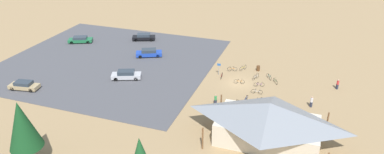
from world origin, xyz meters
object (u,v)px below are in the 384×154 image
bicycle_white_by_bin (257,92)px  bicycle_teal_lone_east (239,103)px  pine_center (22,125)px  bicycle_orange_yard_right (232,69)px  bicycle_green_trailside (276,81)px  car_blue_aisle_side (149,53)px  car_green_back_corner (80,40)px  bicycle_purple_back_row (259,85)px  bicycle_yellow_near_sign (243,68)px  visitor_near_lot (338,84)px  trash_bin (258,68)px  bicycle_black_edge_north (260,100)px  car_black_inner_stall (144,37)px  bicycle_silver_lone_west (256,77)px  bicycle_orange_edge_south (239,82)px  car_silver_mid_lot (126,75)px  car_tan_far_end (24,85)px  lot_sign (219,67)px  bicycle_red_yard_left (222,76)px  bike_pavilion (268,120)px  visitor_at_bikes (311,102)px  visitor_by_pavilion (216,100)px  bicycle_blue_yard_front (246,99)px

bicycle_white_by_bin → bicycle_teal_lone_east: (1.87, 4.28, -0.00)m
pine_center → bicycle_orange_yard_right: (-15.54, -30.88, -4.66)m
bicycle_green_trailside → car_blue_aisle_side: car_blue_aisle_side is taller
bicycle_teal_lone_east → car_green_back_corner: size_ratio=0.27×
bicycle_orange_yard_right → bicycle_purple_back_row: bicycle_orange_yard_right is taller
bicycle_yellow_near_sign → visitor_near_lot: visitor_near_lot is taller
trash_bin → bicycle_black_edge_north: size_ratio=0.65×
bicycle_white_by_bin → car_black_inner_stall: (26.50, -15.42, 0.39)m
bicycle_silver_lone_west → bicycle_black_edge_north: bicycle_silver_lone_west is taller
pine_center → bicycle_black_edge_north: (-21.85, -21.75, -4.70)m
bicycle_silver_lone_west → bicycle_orange_edge_south: 3.35m
car_silver_mid_lot → car_tan_far_end: (13.19, 8.43, -0.06)m
lot_sign → bicycle_purple_back_row: (-7.12, 1.97, -1.06)m
bicycle_red_yard_left → car_black_inner_stall: car_black_inner_stall is taller
trash_bin → bicycle_white_by_bin: (-1.21, 8.28, -0.10)m
car_blue_aisle_side → car_tan_far_end: (12.61, 18.27, -0.05)m
bike_pavilion → bicycle_orange_yard_right: 20.09m
visitor_at_bikes → visitor_near_lot: visitor_at_bikes is taller
bicycle_yellow_near_sign → pine_center: bearing=61.7°
bicycle_teal_lone_east → car_tan_far_end: car_tan_far_end is taller
car_silver_mid_lot → car_green_back_corner: (17.13, -11.87, -0.07)m
bicycle_red_yard_left → car_blue_aisle_side: (15.25, -4.28, 0.37)m
visitor_by_pavilion → bicycle_black_edge_north: bearing=-154.2°
bicycle_red_yard_left → bicycle_green_trailside: bearing=-173.7°
bicycle_green_trailside → car_blue_aisle_side: (23.91, -3.33, 0.41)m
lot_sign → visitor_by_pavilion: 10.02m
car_silver_mid_lot → car_blue_aisle_side: car_silver_mid_lot is taller
bicycle_white_by_bin → bicycle_yellow_near_sign: bicycle_yellow_near_sign is taller
bicycle_blue_yard_front → visitor_by_pavilion: visitor_by_pavilion is taller
bicycle_teal_lone_east → car_blue_aisle_side: size_ratio=0.27×
bicycle_silver_lone_west → bicycle_orange_edge_south: bearing=48.4°
bike_pavilion → lot_sign: size_ratio=6.35×
car_silver_mid_lot → visitor_near_lot: visitor_near_lot is taller
bicycle_white_by_bin → bicycle_silver_lone_west: bearing=-78.4°
bike_pavilion → trash_bin: bearing=-77.6°
bicycle_purple_back_row → car_black_inner_stall: 29.46m
bicycle_orange_yard_right → visitor_near_lot: bearing=176.5°
bicycle_orange_yard_right → bicycle_orange_edge_south: size_ratio=1.00×
trash_bin → bicycle_red_yard_left: trash_bin is taller
bicycle_purple_back_row → bicycle_black_edge_north: bearing=101.2°
pine_center → bicycle_orange_yard_right: 34.89m
bicycle_red_yard_left → bicycle_black_edge_north: bicycle_red_yard_left is taller
trash_bin → bicycle_yellow_near_sign: size_ratio=0.57×
visitor_by_pavilion → bicycle_red_yard_left: bearing=-80.8°
bicycle_teal_lone_east → bicycle_silver_lone_west: bearing=-95.3°
bicycle_green_trailside → car_silver_mid_lot: 24.23m
bicycle_blue_yard_front → bicycle_orange_edge_south: size_ratio=1.04×
bicycle_purple_back_row → car_blue_aisle_side: size_ratio=0.32×
bicycle_orange_yard_right → pine_center: bearing=63.3°
bike_pavilion → car_blue_aisle_side: 31.42m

